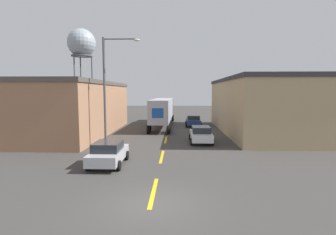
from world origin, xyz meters
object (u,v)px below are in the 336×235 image
parked_car_left_near (108,153)px  parked_car_right_far (193,121)px  semi_truck (163,109)px  street_lamp (108,84)px  water_tower (82,44)px  parked_car_right_mid (201,134)px

parked_car_left_near → parked_car_right_far: (6.72, 19.62, 0.00)m
semi_truck → street_lamp: bearing=-104.4°
parked_car_left_near → parked_car_right_far: size_ratio=1.00×
parked_car_left_near → semi_truck: bearing=82.8°
parked_car_right_far → water_tower: water_tower is taller
street_lamp → parked_car_right_mid: bearing=14.5°
parked_car_right_mid → water_tower: 45.17m
semi_truck → parked_car_right_far: size_ratio=3.82×
parked_car_left_near → parked_car_right_mid: same height
parked_car_left_near → water_tower: water_tower is taller
semi_truck → parked_car_right_mid: semi_truck is taller
semi_truck → parked_car_left_near: bearing=-96.1°
parked_car_right_mid → street_lamp: street_lamp is taller
water_tower → parked_car_right_mid: bearing=-55.9°
parked_car_left_near → water_tower: bearing=111.7°
parked_car_left_near → street_lamp: bearing=103.7°
semi_truck → water_tower: bearing=131.2°
parked_car_right_mid → water_tower: water_tower is taller
semi_truck → street_lamp: street_lamp is taller
parked_car_right_mid → water_tower: bearing=124.1°
parked_car_right_mid → parked_car_left_near: bearing=-130.7°
parked_car_right_far → street_lamp: bearing=-120.3°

